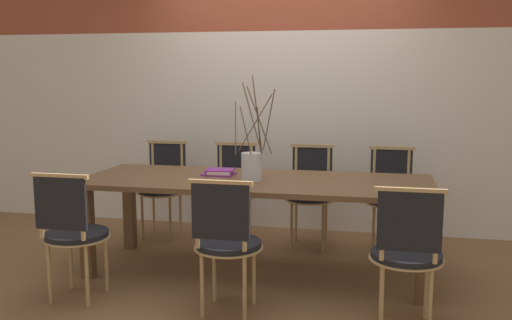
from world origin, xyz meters
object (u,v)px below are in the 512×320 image
(book_stack, at_px, (219,172))
(vase_centerpiece, at_px, (252,165))
(dining_table, at_px, (256,190))
(chair_near_center, at_px, (407,250))
(chair_far_center, at_px, (310,191))

(book_stack, bearing_deg, vase_centerpiece, -30.82)
(dining_table, height_order, vase_centerpiece, vase_centerpiece)
(dining_table, distance_m, book_stack, 0.37)
(vase_centerpiece, bearing_deg, chair_near_center, -33.82)
(chair_far_center, relative_size, book_stack, 3.53)
(dining_table, bearing_deg, chair_far_center, 67.99)
(chair_far_center, height_order, vase_centerpiece, vase_centerpiece)
(chair_near_center, bearing_deg, dining_table, 143.53)
(dining_table, height_order, book_stack, book_stack)
(chair_near_center, relative_size, book_stack, 3.53)
(chair_far_center, distance_m, book_stack, 0.99)
(chair_far_center, relative_size, vase_centerpiece, 1.15)
(book_stack, bearing_deg, chair_near_center, -33.19)
(vase_centerpiece, xyz_separation_m, book_stack, (-0.31, 0.18, -0.10))
(chair_near_center, height_order, chair_far_center, same)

